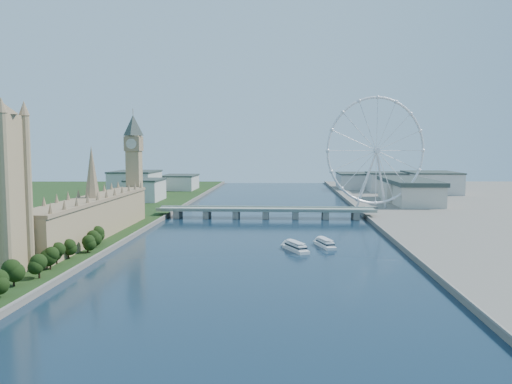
{
  "coord_description": "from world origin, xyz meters",
  "views": [
    {
      "loc": [
        17.53,
        -201.41,
        71.82
      ],
      "look_at": [
        -5.0,
        210.0,
        34.67
      ],
      "focal_mm": 35.0,
      "sensor_mm": 36.0,
      "label": 1
    }
  ],
  "objects": [
    {
      "name": "county_hall",
      "position": [
        175.0,
        430.0,
        0.0
      ],
      "size": [
        54.0,
        144.0,
        35.0
      ],
      "primitive_type": null,
      "color": "beige",
      "rests_on": "ground"
    },
    {
      "name": "tree_row",
      "position": [
        -113.0,
        58.0,
        9.3
      ],
      "size": [
        8.95,
        184.95,
        21.55
      ],
      "color": "black",
      "rests_on": "ground"
    },
    {
      "name": "ground",
      "position": [
        0.0,
        0.0,
        0.0
      ],
      "size": [
        2000.0,
        2000.0,
        0.0
      ],
      "primitive_type": "plane",
      "color": "#193148",
      "rests_on": "ground"
    },
    {
      "name": "tour_boat_far",
      "position": [
        47.9,
        155.25,
        0.0
      ],
      "size": [
        15.84,
        30.59,
        6.55
      ],
      "primitive_type": null,
      "rotation": [
        0.0,
        0.0,
        0.29
      ],
      "color": "white",
      "rests_on": "ground"
    },
    {
      "name": "city_skyline",
      "position": [
        39.22,
        560.08,
        16.96
      ],
      "size": [
        505.0,
        280.0,
        32.0
      ],
      "color": "beige",
      "rests_on": "ground"
    },
    {
      "name": "westminster_bridge",
      "position": [
        0.0,
        300.0,
        6.63
      ],
      "size": [
        220.0,
        22.0,
        9.5
      ],
      "color": "gray",
      "rests_on": "ground"
    },
    {
      "name": "tour_boat_near",
      "position": [
        26.41,
        140.54,
        0.0
      ],
      "size": [
        20.51,
        31.24,
        6.83
      ],
      "primitive_type": null,
      "rotation": [
        0.0,
        0.0,
        0.45
      ],
      "color": "silver",
      "rests_on": "ground"
    },
    {
      "name": "big_ben",
      "position": [
        -128.0,
        278.0,
        66.57
      ],
      "size": [
        20.02,
        20.02,
        110.0
      ],
      "color": "tan",
      "rests_on": "ground"
    },
    {
      "name": "london_eye",
      "position": [
        119.98,
        355.08,
        67.52
      ],
      "size": [
        113.6,
        39.12,
        124.3
      ],
      "color": "silver",
      "rests_on": "ground"
    },
    {
      "name": "parliament_range",
      "position": [
        -128.0,
        170.0,
        18.48
      ],
      "size": [
        24.0,
        200.0,
        70.0
      ],
      "color": "tan",
      "rests_on": "ground"
    }
  ]
}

